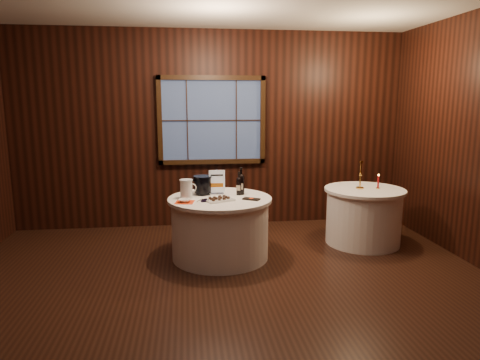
{
  "coord_description": "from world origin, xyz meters",
  "views": [
    {
      "loc": [
        -0.4,
        -4.13,
        1.95
      ],
      "look_at": [
        0.24,
        0.9,
        1.0
      ],
      "focal_mm": 32.0,
      "sensor_mm": 36.0,
      "label": 1
    }
  ],
  "objects": [
    {
      "name": "chocolate_plate",
      "position": [
        -0.02,
        0.84,
        0.79
      ],
      "size": [
        0.39,
        0.34,
        0.05
      ],
      "rotation": [
        0.0,
        0.0,
        0.41
      ],
      "color": "white",
      "rests_on": "main_table"
    },
    {
      "name": "cracker_bowl",
      "position": [
        -0.43,
        0.8,
        0.79
      ],
      "size": [
        0.18,
        0.18,
        0.04
      ],
      "primitive_type": "imported",
      "rotation": [
        0.0,
        0.0,
        -0.26
      ],
      "color": "white",
      "rests_on": "orange_napkin"
    },
    {
      "name": "chocolate_box",
      "position": [
        0.37,
        0.84,
        0.78
      ],
      "size": [
        0.22,
        0.19,
        0.02
      ],
      "primitive_type": "cube",
      "rotation": [
        0.0,
        0.0,
        -0.53
      ],
      "color": "black",
      "rests_on": "main_table"
    },
    {
      "name": "port_bottle_right",
      "position": [
        0.28,
        1.15,
        0.92
      ],
      "size": [
        0.08,
        0.09,
        0.35
      ],
      "rotation": [
        0.0,
        0.0,
        -0.26
      ],
      "color": "black",
      "rests_on": "main_table"
    },
    {
      "name": "ground",
      "position": [
        0.0,
        0.0,
        0.0
      ],
      "size": [
        6.0,
        6.0,
        0.0
      ],
      "primitive_type": "plane",
      "color": "black",
      "rests_on": "ground"
    },
    {
      "name": "glass_pitcher",
      "position": [
        -0.41,
        1.02,
        0.89
      ],
      "size": [
        0.21,
        0.16,
        0.23
      ],
      "rotation": [
        0.0,
        0.0,
        0.33
      ],
      "color": "white",
      "rests_on": "main_table"
    },
    {
      "name": "orange_napkin",
      "position": [
        -0.43,
        0.8,
        0.77
      ],
      "size": [
        0.25,
        0.25,
        0.0
      ],
      "primitive_type": "cube",
      "rotation": [
        0.0,
        0.0,
        -0.18
      ],
      "color": "#F03F14",
      "rests_on": "main_table"
    },
    {
      "name": "grape_bunch",
      "position": [
        -0.2,
        0.8,
        0.79
      ],
      "size": [
        0.16,
        0.07,
        0.04
      ],
      "rotation": [
        0.0,
        0.0,
        0.1
      ],
      "color": "black",
      "rests_on": "main_table"
    },
    {
      "name": "red_candle",
      "position": [
        2.17,
        1.27,
        0.85
      ],
      "size": [
        0.05,
        0.05,
        0.2
      ],
      "color": "gold",
      "rests_on": "side_table"
    },
    {
      "name": "sign_stand",
      "position": [
        -0.02,
        1.18,
        0.88
      ],
      "size": [
        0.2,
        0.1,
        0.33
      ],
      "rotation": [
        0.0,
        0.0,
        -0.04
      ],
      "color": "#BABAC2",
      "rests_on": "main_table"
    },
    {
      "name": "port_bottle_left",
      "position": [
        0.25,
        1.13,
        0.9
      ],
      "size": [
        0.07,
        0.08,
        0.3
      ],
      "rotation": [
        0.0,
        0.0,
        -0.39
      ],
      "color": "black",
      "rests_on": "main_table"
    },
    {
      "name": "back_wall",
      "position": [
        0.0,
        2.48,
        1.54
      ],
      "size": [
        6.0,
        0.1,
        3.0
      ],
      "color": "black",
      "rests_on": "ground"
    },
    {
      "name": "side_table",
      "position": [
        2.0,
        1.3,
        0.39
      ],
      "size": [
        1.08,
        1.08,
        0.77
      ],
      "color": "white",
      "rests_on": "ground"
    },
    {
      "name": "brass_candlestick",
      "position": [
        1.93,
        1.31,
        0.91
      ],
      "size": [
        0.11,
        0.11,
        0.38
      ],
      "color": "gold",
      "rests_on": "side_table"
    },
    {
      "name": "ice_bucket",
      "position": [
        -0.2,
        1.21,
        0.9
      ],
      "size": [
        0.23,
        0.23,
        0.24
      ],
      "color": "black",
      "rests_on": "main_table"
    },
    {
      "name": "main_table",
      "position": [
        0.0,
        1.0,
        0.39
      ],
      "size": [
        1.28,
        1.28,
        0.77
      ],
      "color": "white",
      "rests_on": "ground"
    }
  ]
}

